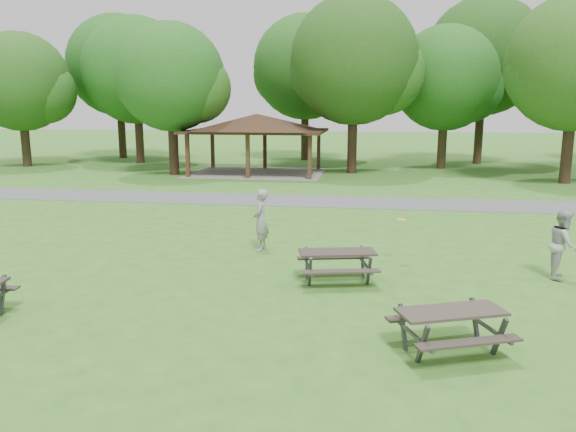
# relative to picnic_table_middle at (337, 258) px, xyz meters

# --- Properties ---
(ground) EXTENTS (160.00, 160.00, 0.00)m
(ground) POSITION_rel_picnic_table_middle_xyz_m (-2.49, -2.31, -0.60)
(ground) COLOR #336B1E
(ground) RESTS_ON ground
(asphalt_path) EXTENTS (120.00, 3.20, 0.02)m
(asphalt_path) POSITION_rel_picnic_table_middle_xyz_m (-2.49, 11.69, -0.59)
(asphalt_path) COLOR #4F4F52
(asphalt_path) RESTS_ON ground
(pavilion) EXTENTS (8.60, 7.01, 3.76)m
(pavilion) POSITION_rel_picnic_table_middle_xyz_m (-6.49, 21.69, 2.46)
(pavilion) COLOR #3D2016
(pavilion) RESTS_ON ground
(tree_row_b) EXTENTS (7.14, 6.80, 9.28)m
(tree_row_b) POSITION_rel_picnic_table_middle_xyz_m (-23.41, 23.22, 5.06)
(tree_row_b) COLOR black
(tree_row_b) RESTS_ON ground
(tree_row_c) EXTENTS (8.19, 7.80, 10.67)m
(tree_row_c) POSITION_rel_picnic_table_middle_xyz_m (-16.40, 26.72, 5.94)
(tree_row_c) COLOR #301D15
(tree_row_c) RESTS_ON ground
(tree_row_d) EXTENTS (6.93, 6.60, 9.27)m
(tree_row_d) POSITION_rel_picnic_table_middle_xyz_m (-11.41, 20.22, 5.17)
(tree_row_d) COLOR black
(tree_row_d) RESTS_ON ground
(tree_row_e) EXTENTS (8.40, 8.00, 11.02)m
(tree_row_e) POSITION_rel_picnic_table_middle_xyz_m (-0.39, 22.72, 6.18)
(tree_row_e) COLOR black
(tree_row_e) RESTS_ON ground
(tree_row_f) EXTENTS (7.35, 7.00, 9.55)m
(tree_row_f) POSITION_rel_picnic_table_middle_xyz_m (5.59, 26.22, 5.24)
(tree_row_f) COLOR #302115
(tree_row_f) RESTS_ON ground
(tree_deep_a) EXTENTS (8.40, 8.00, 11.38)m
(tree_deep_a) POSITION_rel_picnic_table_middle_xyz_m (-19.39, 30.22, 6.53)
(tree_deep_a) COLOR black
(tree_deep_a) RESTS_ON ground
(tree_deep_b) EXTENTS (8.40, 8.00, 11.13)m
(tree_deep_b) POSITION_rel_picnic_table_middle_xyz_m (-4.39, 30.72, 6.28)
(tree_deep_b) COLOR black
(tree_deep_b) RESTS_ON ground
(tree_deep_c) EXTENTS (8.82, 8.40, 11.90)m
(tree_deep_c) POSITION_rel_picnic_table_middle_xyz_m (8.61, 29.72, 6.84)
(tree_deep_c) COLOR #322116
(tree_deep_c) RESTS_ON ground
(picnic_table_middle) EXTENTS (2.17, 1.89, 0.82)m
(picnic_table_middle) POSITION_rel_picnic_table_middle_xyz_m (0.00, 0.00, 0.00)
(picnic_table_middle) COLOR #2D2620
(picnic_table_middle) RESTS_ON ground
(picnic_table_far) EXTENTS (2.31, 2.10, 0.82)m
(picnic_table_far) POSITION_rel_picnic_table_middle_xyz_m (2.26, -3.78, 0.00)
(picnic_table_far) COLOR #312B24
(picnic_table_far) RESTS_ON ground
(frisbee_in_flight) EXTENTS (0.32, 0.32, 0.02)m
(frisbee_in_flight) POSITION_rel_picnic_table_middle_xyz_m (1.64, 1.97, 0.64)
(frisbee_in_flight) COLOR yellow
(frisbee_in_flight) RESTS_ON ground
(frisbee_thrower) EXTENTS (0.46, 0.69, 1.87)m
(frisbee_thrower) POSITION_rel_picnic_table_middle_xyz_m (-2.48, 2.79, 0.33)
(frisbee_thrower) COLOR gray
(frisbee_thrower) RESTS_ON ground
(frisbee_catcher) EXTENTS (0.88, 1.01, 1.77)m
(frisbee_catcher) POSITION_rel_picnic_table_middle_xyz_m (5.65, 1.17, 0.29)
(frisbee_catcher) COLOR #A7A7A9
(frisbee_catcher) RESTS_ON ground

